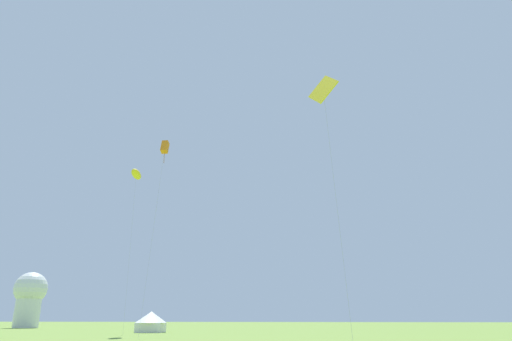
{
  "coord_description": "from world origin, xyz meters",
  "views": [
    {
      "loc": [
        3.75,
        -2.17,
        2.08
      ],
      "look_at": [
        0.0,
        32.0,
        13.2
      ],
      "focal_mm": 31.81,
      "sensor_mm": 36.0,
      "label": 1
    }
  ],
  "objects_px": {
    "kite_yellow_diamond": "(323,91)",
    "observatory_dome": "(30,296)",
    "kite_yellow_parafoil": "(136,174)",
    "festival_tent_right": "(151,321)",
    "kite_orange_box": "(165,148)"
  },
  "relations": [
    {
      "from": "kite_yellow_diamond",
      "to": "observatory_dome",
      "type": "distance_m",
      "value": 82.22
    },
    {
      "from": "festival_tent_right",
      "to": "observatory_dome",
      "type": "xyz_separation_m",
      "value": [
        -33.9,
        24.41,
        4.46
      ]
    },
    {
      "from": "observatory_dome",
      "to": "kite_yellow_diamond",
      "type": "bearing_deg",
      "value": -44.83
    },
    {
      "from": "kite_orange_box",
      "to": "observatory_dome",
      "type": "height_order",
      "value": "kite_orange_box"
    },
    {
      "from": "kite_yellow_diamond",
      "to": "kite_orange_box",
      "type": "bearing_deg",
      "value": 138.11
    },
    {
      "from": "kite_yellow_diamond",
      "to": "observatory_dome",
      "type": "relative_size",
      "value": 1.89
    },
    {
      "from": "kite_yellow_parafoil",
      "to": "kite_orange_box",
      "type": "bearing_deg",
      "value": -54.44
    },
    {
      "from": "kite_yellow_parafoil",
      "to": "festival_tent_right",
      "type": "xyz_separation_m",
      "value": [
        1.22,
        6.88,
        -19.42
      ]
    },
    {
      "from": "kite_yellow_parafoil",
      "to": "observatory_dome",
      "type": "bearing_deg",
      "value": 136.24
    },
    {
      "from": "kite_yellow_parafoil",
      "to": "kite_orange_box",
      "type": "xyz_separation_m",
      "value": [
        7.19,
        -10.06,
        -0.11
      ]
    },
    {
      "from": "kite_yellow_diamond",
      "to": "festival_tent_right",
      "type": "bearing_deg",
      "value": 125.81
    },
    {
      "from": "kite_yellow_parafoil",
      "to": "festival_tent_right",
      "type": "bearing_deg",
      "value": 79.95
    },
    {
      "from": "kite_orange_box",
      "to": "kite_yellow_diamond",
      "type": "bearing_deg",
      "value": -41.89
    },
    {
      "from": "kite_orange_box",
      "to": "festival_tent_right",
      "type": "distance_m",
      "value": 26.37
    },
    {
      "from": "kite_yellow_diamond",
      "to": "observatory_dome",
      "type": "height_order",
      "value": "kite_yellow_diamond"
    }
  ]
}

